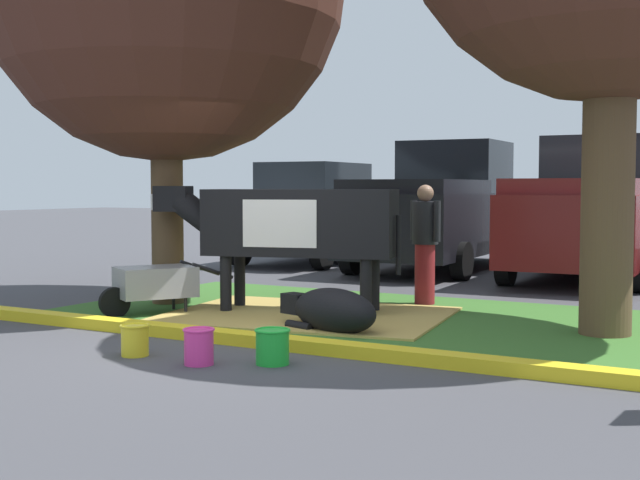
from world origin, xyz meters
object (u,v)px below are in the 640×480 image
cow_holstein (291,224)px  wheelbarrow (154,283)px  calf_lying (332,311)px  person_handler (425,241)px  hatchback_white (314,214)px  bucket_green (272,346)px  bucket_yellow (135,339)px  bucket_pink (199,346)px  pickup_truck_maroon (593,212)px  pickup_truck_black (441,209)px

cow_holstein → wheelbarrow: size_ratio=2.04×
calf_lying → person_handler: (0.04, 2.44, 0.60)m
calf_lying → hatchback_white: bearing=121.1°
wheelbarrow → bucket_green: size_ratio=4.80×
cow_holstein → bucket_yellow: (0.11, -2.91, -0.94)m
wheelbarrow → bucket_yellow: 2.52m
calf_lying → bucket_green: calf_lying is taller
calf_lying → bucket_pink: (-0.25, -1.96, -0.07)m
calf_lying → bucket_yellow: calf_lying is taller
bucket_yellow → hatchback_white: hatchback_white is taller
cow_holstein → hatchback_white: (-3.29, 6.30, -0.11)m
pickup_truck_maroon → pickup_truck_black: bearing=174.4°
person_handler → pickup_truck_maroon: 4.73m
cow_holstein → pickup_truck_black: size_ratio=0.56×
hatchback_white → cow_holstein: bearing=-62.4°
calf_lying → hatchback_white: (-4.39, 7.28, 0.75)m
cow_holstein → person_handler: (1.14, 1.46, -0.26)m
bucket_yellow → pickup_truck_black: 9.30m
cow_holstein → pickup_truck_maroon: pickup_truck_maroon is taller
person_handler → hatchback_white: bearing=132.5°
bucket_yellow → bucket_green: size_ratio=0.92×
wheelbarrow → bucket_pink: bearing=-42.2°
person_handler → bucket_pink: person_handler is taller
person_handler → pickup_truck_black: bearing=109.1°
cow_holstein → bucket_green: 3.10m
cow_holstein → wheelbarrow: (-1.39, -0.90, -0.71)m
cow_holstein → wheelbarrow: bearing=-146.9°
calf_lying → hatchback_white: 8.53m
wheelbarrow → hatchback_white: 7.47m
cow_holstein → hatchback_white: 7.11m
cow_holstein → bucket_green: bearing=-61.8°
calf_lying → bucket_pink: calf_lying is taller
bucket_green → pickup_truck_black: (-1.94, 8.92, 0.95)m
bucket_yellow → hatchback_white: bearing=110.2°
person_handler → pickup_truck_black: size_ratio=0.29×
calf_lying → bucket_yellow: size_ratio=4.60×
calf_lying → pickup_truck_maroon: pickup_truck_maroon is taller
calf_lying → person_handler: size_ratio=0.85×
cow_holstein → bucket_green: (1.40, -2.61, -0.93)m
pickup_truck_black → bucket_green: bearing=-77.7°
calf_lying → wheelbarrow: 2.49m
bucket_green → wheelbarrow: bearing=148.6°
bucket_green → pickup_truck_maroon: bearing=84.0°
calf_lying → bucket_pink: 1.97m
calf_lying → hatchback_white: size_ratio=0.30×
cow_holstein → bucket_pink: (0.85, -2.94, -0.93)m
calf_lying → bucket_green: size_ratio=4.24×
cow_holstein → pickup_truck_black: (-0.54, 6.31, 0.02)m
bucket_pink → bucket_yellow: bearing=178.3°
bucket_pink → pickup_truck_maroon: (1.46, 8.97, 0.95)m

